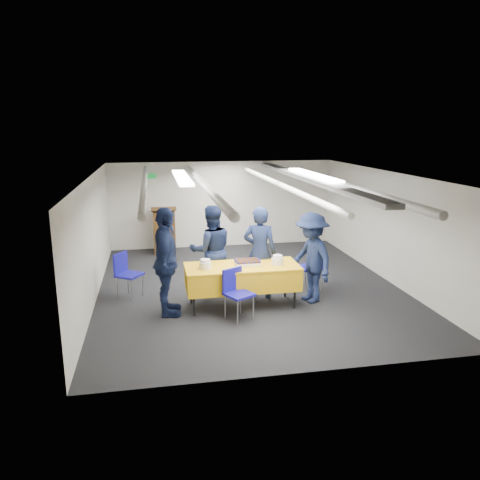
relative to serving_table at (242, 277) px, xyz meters
name	(u,v)px	position (x,y,z in m)	size (l,w,h in m)	color
ground	(249,287)	(0.33, 0.99, -0.56)	(7.00, 7.00, 0.00)	black
room_shell	(250,196)	(0.42, 1.39, 1.25)	(6.00, 7.00, 2.30)	silver
serving_table	(242,277)	(0.00, 0.00, 0.00)	(2.05, 0.85, 0.77)	black
sheet_cake	(247,262)	(0.11, 0.07, 0.25)	(0.46, 0.36, 0.08)	white
plate_stack_left	(205,264)	(-0.67, -0.05, 0.29)	(0.21, 0.21, 0.16)	white
plate_stack_right	(277,260)	(0.64, -0.05, 0.29)	(0.21, 0.21, 0.17)	white
podium	(164,229)	(-1.27, 4.03, 0.05)	(0.62, 0.53, 1.25)	brown
chair_near	(236,288)	(-0.21, -0.53, -0.03)	(0.57, 0.57, 0.87)	gray
chair_right	(313,263)	(1.60, 0.69, -0.03)	(0.48, 0.48, 0.87)	gray
chair_left	(125,270)	(-2.10, 0.88, -0.03)	(0.58, 0.58, 0.87)	gray
sailor_a	(260,252)	(0.43, 0.45, 0.32)	(0.64, 0.42, 1.76)	#0E1632
sailor_b	(211,250)	(-0.46, 0.76, 0.32)	(0.85, 0.67, 1.76)	#0E1632
sailor_c	(166,262)	(-1.35, -0.16, 0.39)	(1.12, 0.46, 1.90)	#0E1632
sailor_d	(311,258)	(1.30, 0.01, 0.29)	(1.09, 0.63, 1.69)	#0E1632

